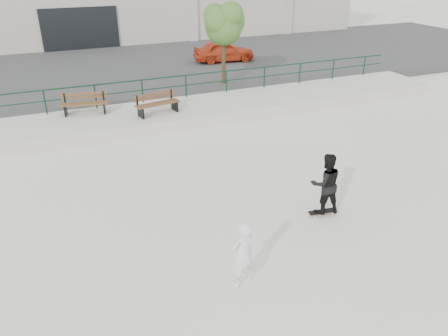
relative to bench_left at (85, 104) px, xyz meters
name	(u,v)px	position (x,y,z in m)	size (l,w,h in m)	color
ground	(212,259)	(1.53, -10.26, -0.92)	(120.00, 120.00, 0.00)	beige
ledge	(127,120)	(1.53, -0.76, -0.67)	(30.00, 3.00, 0.50)	beige
parking_strip	(97,73)	(1.53, 7.74, -0.67)	(60.00, 14.00, 0.50)	#3E3E3E
railing	(119,88)	(1.53, 0.54, 0.33)	(28.00, 0.06, 1.03)	#143824
bench_left	(85,104)	(0.00, 0.00, 0.00)	(1.90, 0.87, 0.85)	brown
bench_right	(157,104)	(2.71, -1.17, 0.00)	(1.92, 0.91, 0.85)	brown
tree	(224,22)	(7.03, 2.02, 2.54)	(2.22, 1.97, 3.94)	#4D3726
red_car	(224,51)	(8.93, 6.54, 0.20)	(1.45, 3.60, 1.23)	#BB3517
skateboard	(322,212)	(5.03, -9.62, -0.85)	(0.80, 0.30, 0.09)	black
standing_skater	(326,184)	(5.03, -9.62, 0.03)	(0.83, 0.65, 1.72)	black
seated_skater	(243,255)	(1.81, -11.30, -0.14)	(0.57, 0.37, 1.56)	white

